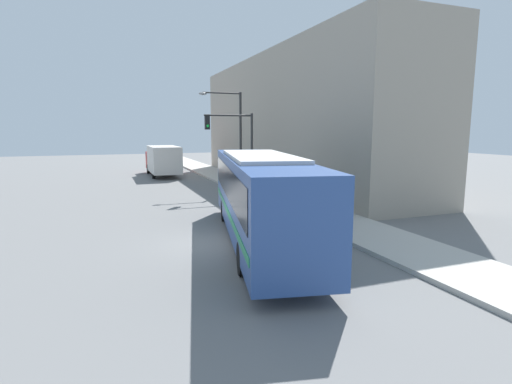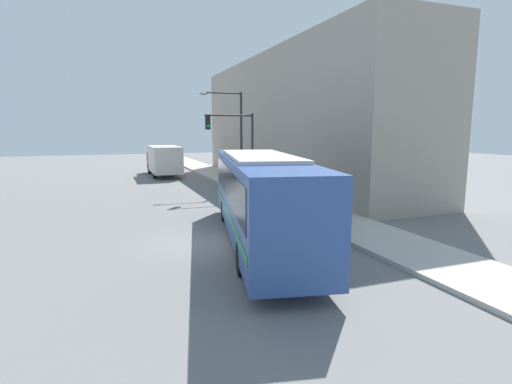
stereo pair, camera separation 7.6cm
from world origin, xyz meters
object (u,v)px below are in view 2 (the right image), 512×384
Objects in this scene: street_lamp at (235,130)px; city_bus at (259,192)px; fire_hydrant at (307,208)px; delivery_truck at (164,160)px; pedestrian_near_corner at (245,173)px; traffic_light_pole at (236,138)px.

city_bus is at bearing -104.02° from street_lamp.
delivery_truck is at bearing 100.64° from fire_hydrant.
pedestrian_near_corner is at bearing 86.41° from fire_hydrant.
traffic_light_pole is at bearing -117.73° from pedestrian_near_corner.
delivery_truck is 10.80m from pedestrian_near_corner.
city_bus is 1.85× the size of street_lamp.
pedestrian_near_corner is at bearing 85.20° from city_bus.
traffic_light_pole reaches higher than delivery_truck.
pedestrian_near_corner reaches higher than fire_hydrant.
traffic_light_pole is (-0.98, 8.09, 3.19)m from fire_hydrant.
traffic_light_pole is at bearing 96.92° from fire_hydrant.
street_lamp reaches higher than city_bus.
traffic_light_pole is (2.97, -12.95, 2.20)m from delivery_truck.
city_bus is at bearing -89.18° from delivery_truck.
street_lamp is (0.77, 2.61, 0.54)m from traffic_light_pole.
traffic_light_pole is 4.50m from pedestrian_near_corner.
fire_hydrant is 0.15× the size of traffic_light_pole.
street_lamp is 3.38m from pedestrian_near_corner.
pedestrian_near_corner is (0.92, 0.60, -3.20)m from street_lamp.
city_bus is 14.90m from pedestrian_near_corner.
city_bus is at bearing -140.95° from fire_hydrant.
traffic_light_pole reaches higher than fire_hydrant.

